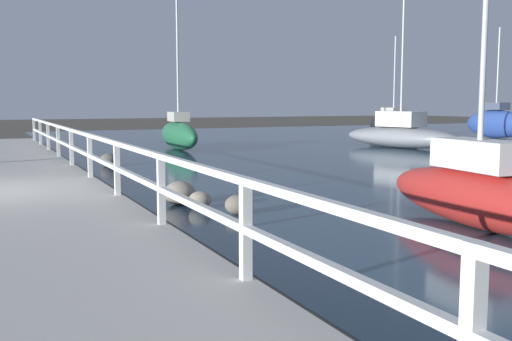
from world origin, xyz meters
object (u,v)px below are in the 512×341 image
(sailboat_red, at_px, (478,191))
(sailboat_green, at_px, (179,134))
(sailboat_gray, at_px, (400,134))
(sailboat_black, at_px, (393,124))
(sailboat_blue, at_px, (496,123))

(sailboat_red, height_order, sailboat_green, sailboat_red)
(sailboat_gray, bearing_deg, sailboat_black, 39.87)
(sailboat_red, bearing_deg, sailboat_blue, 48.79)
(sailboat_blue, xyz_separation_m, sailboat_green, (-18.39, -0.33, -0.18))
(sailboat_gray, height_order, sailboat_green, sailboat_gray)
(sailboat_blue, xyz_separation_m, sailboat_black, (-4.40, 3.34, -0.13))
(sailboat_blue, distance_m, sailboat_black, 5.52)
(sailboat_gray, bearing_deg, sailboat_blue, 6.62)
(sailboat_red, relative_size, sailboat_black, 1.30)
(sailboat_red, relative_size, sailboat_green, 1.06)
(sailboat_green, xyz_separation_m, sailboat_black, (13.99, 3.67, 0.05))
(sailboat_gray, xyz_separation_m, sailboat_green, (-8.99, 3.26, 0.06))
(sailboat_green, relative_size, sailboat_black, 1.23)
(sailboat_blue, height_order, sailboat_gray, sailboat_gray)
(sailboat_red, xyz_separation_m, sailboat_black, (14.50, 20.81, 0.12))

